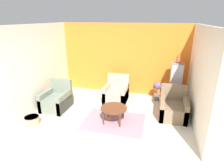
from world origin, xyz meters
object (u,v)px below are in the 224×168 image
parrot (178,59)px  wicker_basket (32,120)px  birdcage (175,85)px  armchair_middle (116,93)px  potted_plant (157,89)px  armchair_left (57,100)px  coffee_table (114,109)px  armchair_right (173,108)px

parrot → wicker_basket: size_ratio=0.70×
wicker_basket → birdcage: bearing=32.8°
armchair_middle → potted_plant: armchair_middle is taller
armchair_left → parrot: parrot is taller
coffee_table → armchair_left: 1.97m
parrot → potted_plant: (-0.56, 0.09, -1.10)m
coffee_table → parrot: size_ratio=2.66×
armchair_middle → birdcage: (1.91, 0.33, 0.37)m
armchair_right → coffee_table: bearing=-155.8°
armchair_left → birdcage: size_ratio=0.64×
armchair_middle → potted_plant: size_ratio=1.32×
armchair_right → parrot: (0.07, 1.01, 1.22)m
armchair_right → birdcage: 1.07m
armchair_middle → potted_plant: bearing=17.7°
birdcage → wicker_basket: birdcage is taller
armchair_left → armchair_middle: 1.97m
armchair_left → armchair_middle: bearing=31.3°
coffee_table → potted_plant: (1.09, 1.81, -0.00)m
coffee_table → armchair_right: bearing=24.2°
armchair_middle → parrot: parrot is taller
armchair_left → birdcage: birdcage is taller
coffee_table → wicker_basket: 2.21m
potted_plant → wicker_basket: bearing=-141.7°
armchair_left → potted_plant: armchair_left is taller
armchair_right → parrot: parrot is taller
coffee_table → parrot: bearing=46.1°
wicker_basket → potted_plant: bearing=38.3°
potted_plant → wicker_basket: potted_plant is taller
birdcage → armchair_left: bearing=-159.3°
armchair_left → parrot: 4.03m
armchair_middle → armchair_right: bearing=-20.0°
armchair_left → coffee_table: bearing=-10.4°
armchair_right → wicker_basket: bearing=-159.1°
armchair_right → armchair_middle: bearing=160.0°
armchair_right → parrot: bearing=85.9°
armchair_middle → potted_plant: 1.42m
armchair_left → parrot: size_ratio=3.26×
coffee_table → birdcage: bearing=46.1°
birdcage → armchair_middle: bearing=-170.1°
birdcage → parrot: (0.00, 0.00, 0.85)m
armchair_right → parrot: 1.58m
birdcage → parrot: parrot is taller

